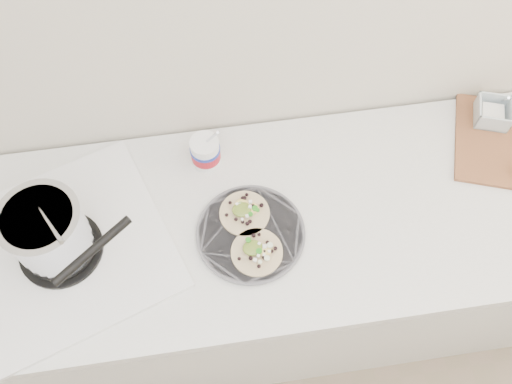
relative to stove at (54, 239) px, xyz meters
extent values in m
cube|color=beige|center=(0.48, 0.33, 0.31)|extent=(3.50, 0.05, 2.60)
cube|color=silver|center=(0.48, 0.04, -0.56)|extent=(2.40, 0.62, 0.86)
cube|color=silver|center=(0.48, 0.02, -0.11)|extent=(2.44, 0.66, 0.04)
cube|color=silver|center=(0.00, 0.00, -0.08)|extent=(0.69, 0.67, 0.01)
cylinder|color=black|center=(0.00, 0.00, -0.07)|extent=(0.23, 0.23, 0.01)
torus|color=black|center=(0.00, 0.00, -0.05)|extent=(0.20, 0.20, 0.02)
cylinder|color=silver|center=(0.00, 0.00, 0.05)|extent=(0.20, 0.20, 0.17)
cylinder|color=#56555B|center=(0.51, -0.02, -0.08)|extent=(0.29, 0.29, 0.01)
cylinder|color=#56555B|center=(0.51, -0.02, -0.08)|extent=(0.30, 0.30, 0.00)
cylinder|color=white|center=(0.42, 0.23, -0.04)|extent=(0.08, 0.08, 0.10)
cylinder|color=#A6121E|center=(0.42, 0.23, -0.04)|extent=(0.09, 0.09, 0.04)
cylinder|color=#192D99|center=(0.42, 0.23, -0.02)|extent=(0.09, 0.09, 0.01)
cube|color=white|center=(1.30, 0.25, -0.06)|extent=(0.07, 0.07, 0.03)
camera|label=1|loc=(0.43, -0.67, 1.36)|focal=40.00mm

